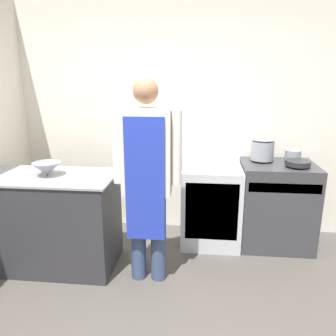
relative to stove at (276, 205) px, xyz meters
name	(u,v)px	position (x,y,z in m)	size (l,w,h in m)	color
wall_back	(165,119)	(-1.28, 0.38, 0.88)	(8.00, 0.05, 2.70)	silver
prep_counter	(51,221)	(-2.29, -0.66, 0.00)	(1.31, 0.69, 0.93)	#2D2D33
stove	(276,205)	(0.00, 0.00, 0.00)	(0.77, 0.61, 0.95)	#38383D
fridge_unit	(211,204)	(-0.72, 0.00, -0.02)	(0.64, 0.66, 0.89)	silver
person_cook	(147,172)	(-1.30, -0.81, 0.57)	(0.60, 0.24, 1.83)	#38476B
mixing_bowl	(47,169)	(-2.28, -0.67, 0.53)	(0.26, 0.26, 0.13)	gray
stock_pot	(262,149)	(-0.17, 0.11, 0.61)	(0.25, 0.25, 0.25)	gray
saute_pan	(298,163)	(0.15, -0.11, 0.51)	(0.25, 0.25, 0.05)	#262628
sauce_pot	(293,155)	(0.15, 0.11, 0.54)	(0.17, 0.17, 0.12)	gray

